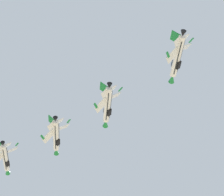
{
  "coord_description": "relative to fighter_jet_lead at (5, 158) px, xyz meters",
  "views": [
    {
      "loc": [
        0.26,
        -4.64,
        2.0
      ],
      "look_at": [
        -10.94,
        65.92,
        78.7
      ],
      "focal_mm": 62.26,
      "sensor_mm": 36.0,
      "label": 1
    }
  ],
  "objects": [
    {
      "name": "fighter_jet_left_outer",
      "position": [
        55.72,
        -31.45,
        0.22
      ],
      "size": [
        7.72,
        15.8,
        7.29
      ],
      "rotation": [
        0.0,
        -0.79,
        0.24
      ],
      "color": "silver"
    },
    {
      "name": "fighter_jet_right_wing",
      "position": [
        36.34,
        -20.46,
        -2.66
      ],
      "size": [
        7.58,
        15.8,
        7.43
      ],
      "rotation": [
        0.0,
        -0.82,
        0.24
      ],
      "color": "silver"
    },
    {
      "name": "fighter_jet_lead",
      "position": [
        0.0,
        0.0,
        0.0
      ],
      "size": [
        7.64,
        15.8,
        7.37
      ],
      "rotation": [
        0.0,
        -0.81,
        0.24
      ],
      "color": "silver"
    },
    {
      "name": "fighter_jet_left_wing",
      "position": [
        19.52,
        -10.39,
        -2.38
      ],
      "size": [
        7.82,
        15.8,
        7.18
      ],
      "rotation": [
        0.0,
        -0.78,
        0.24
      ],
      "color": "silver"
    }
  ]
}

